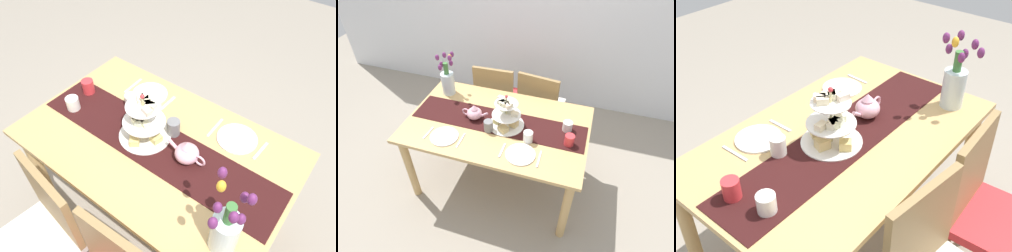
% 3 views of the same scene
% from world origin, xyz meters
% --- Properties ---
extents(ground_plane, '(8.00, 8.00, 0.00)m').
position_xyz_m(ground_plane, '(0.00, 0.00, 0.00)').
color(ground_plane, gray).
extents(dining_table, '(1.54, 0.95, 0.76)m').
position_xyz_m(dining_table, '(0.00, 0.00, 0.65)').
color(dining_table, tan).
rests_on(dining_table, ground_plane).
extents(chair_right, '(0.47, 0.47, 0.91)m').
position_xyz_m(chair_right, '(0.23, 0.70, 0.50)').
color(chair_right, olive).
rests_on(chair_right, ground_plane).
extents(table_runner, '(1.49, 0.32, 0.00)m').
position_xyz_m(table_runner, '(0.00, 0.02, 0.76)').
color(table_runner, black).
rests_on(table_runner, dining_table).
extents(tiered_cake_stand, '(0.30, 0.30, 0.30)m').
position_xyz_m(tiered_cake_stand, '(0.08, -0.00, 0.86)').
color(tiered_cake_stand, beige).
rests_on(tiered_cake_stand, table_runner).
extents(teapot, '(0.24, 0.13, 0.14)m').
position_xyz_m(teapot, '(-0.21, 0.00, 0.82)').
color(teapot, '#E5A8BC').
rests_on(teapot, table_runner).
extents(tulip_vase, '(0.17, 0.22, 0.44)m').
position_xyz_m(tulip_vase, '(-0.59, 0.29, 0.91)').
color(tulip_vase, silver).
rests_on(tulip_vase, dining_table).
extents(cream_jug, '(0.08, 0.08, 0.08)m').
position_xyz_m(cream_jug, '(0.58, 0.09, 0.80)').
color(cream_jug, white).
rests_on(cream_jug, dining_table).
extents(dinner_plate_left, '(0.23, 0.23, 0.01)m').
position_xyz_m(dinner_plate_left, '(-0.35, -0.29, 0.76)').
color(dinner_plate_left, white).
rests_on(dinner_plate_left, dining_table).
extents(fork_left, '(0.03, 0.15, 0.01)m').
position_xyz_m(fork_left, '(-0.50, -0.29, 0.76)').
color(fork_left, silver).
rests_on(fork_left, dining_table).
extents(knife_left, '(0.02, 0.17, 0.01)m').
position_xyz_m(knife_left, '(-0.21, -0.29, 0.76)').
color(knife_left, silver).
rests_on(knife_left, dining_table).
extents(dinner_plate_right, '(0.23, 0.23, 0.01)m').
position_xyz_m(dinner_plate_right, '(0.29, -0.29, 0.76)').
color(dinner_plate_right, white).
rests_on(dinner_plate_right, dining_table).
extents(fork_right, '(0.02, 0.15, 0.01)m').
position_xyz_m(fork_right, '(0.14, -0.29, 0.76)').
color(fork_right, silver).
rests_on(fork_right, dining_table).
extents(knife_right, '(0.02, 0.17, 0.01)m').
position_xyz_m(knife_right, '(0.43, -0.29, 0.76)').
color(knife_right, silver).
rests_on(knife_right, dining_table).
extents(mug_grey, '(0.08, 0.08, 0.09)m').
position_xyz_m(mug_grey, '(-0.04, -0.11, 0.81)').
color(mug_grey, slate).
rests_on(mug_grey, table_runner).
extents(mug_white_text, '(0.08, 0.08, 0.09)m').
position_xyz_m(mug_white_text, '(0.30, -0.13, 0.80)').
color(mug_white_text, white).
rests_on(mug_white_text, dining_table).
extents(mug_orange, '(0.08, 0.08, 0.09)m').
position_xyz_m(mug_orange, '(0.62, -0.07, 0.80)').
color(mug_orange, red).
rests_on(mug_orange, dining_table).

